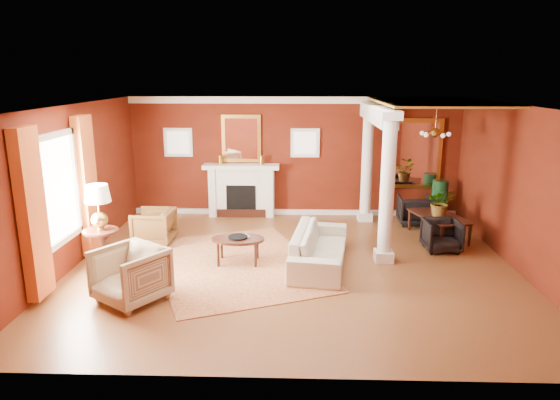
{
  "coord_description": "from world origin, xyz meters",
  "views": [
    {
      "loc": [
        0.04,
        -8.6,
        3.43
      ],
      "look_at": [
        -0.26,
        0.38,
        1.15
      ],
      "focal_mm": 32.0,
      "sensor_mm": 36.0,
      "label": 1
    }
  ],
  "objects_px": {
    "side_table": "(99,212)",
    "armchair_leopard": "(154,225)",
    "coffee_table": "(238,240)",
    "sofa": "(320,241)",
    "armchair_stripe": "(130,273)",
    "dining_table": "(440,220)"
  },
  "relations": [
    {
      "from": "armchair_stripe",
      "to": "dining_table",
      "type": "height_order",
      "value": "armchair_stripe"
    },
    {
      "from": "armchair_stripe",
      "to": "coffee_table",
      "type": "relative_size",
      "value": 0.97
    },
    {
      "from": "side_table",
      "to": "armchair_stripe",
      "type": "bearing_deg",
      "value": -54.55
    },
    {
      "from": "side_table",
      "to": "armchair_leopard",
      "type": "bearing_deg",
      "value": 68.23
    },
    {
      "from": "side_table",
      "to": "dining_table",
      "type": "xyz_separation_m",
      "value": [
        6.57,
        1.93,
        -0.65
      ]
    },
    {
      "from": "side_table",
      "to": "sofa",
      "type": "bearing_deg",
      "value": 4.19
    },
    {
      "from": "side_table",
      "to": "dining_table",
      "type": "height_order",
      "value": "side_table"
    },
    {
      "from": "armchair_leopard",
      "to": "dining_table",
      "type": "height_order",
      "value": "armchair_leopard"
    },
    {
      "from": "armchair_stripe",
      "to": "dining_table",
      "type": "xyz_separation_m",
      "value": [
        5.61,
        3.28,
        -0.08
      ]
    },
    {
      "from": "armchair_leopard",
      "to": "armchair_stripe",
      "type": "bearing_deg",
      "value": 11.4
    },
    {
      "from": "armchair_stripe",
      "to": "dining_table",
      "type": "bearing_deg",
      "value": 65.47
    },
    {
      "from": "armchair_leopard",
      "to": "coffee_table",
      "type": "distance_m",
      "value": 2.16
    },
    {
      "from": "armchair_leopard",
      "to": "dining_table",
      "type": "relative_size",
      "value": 0.56
    },
    {
      "from": "sofa",
      "to": "coffee_table",
      "type": "xyz_separation_m",
      "value": [
        -1.51,
        0.02,
        -0.01
      ]
    },
    {
      "from": "armchair_stripe",
      "to": "armchair_leopard",
      "type": "bearing_deg",
      "value": 133.68
    },
    {
      "from": "dining_table",
      "to": "coffee_table",
      "type": "bearing_deg",
      "value": 94.46
    },
    {
      "from": "armchair_stripe",
      "to": "dining_table",
      "type": "distance_m",
      "value": 6.5
    },
    {
      "from": "sofa",
      "to": "armchair_leopard",
      "type": "height_order",
      "value": "sofa"
    },
    {
      "from": "armchair_leopard",
      "to": "coffee_table",
      "type": "height_order",
      "value": "armchair_leopard"
    },
    {
      "from": "armchair_leopard",
      "to": "coffee_table",
      "type": "relative_size",
      "value": 0.81
    },
    {
      "from": "armchair_leopard",
      "to": "sofa",
      "type": "bearing_deg",
      "value": 74.99
    },
    {
      "from": "coffee_table",
      "to": "side_table",
      "type": "xyz_separation_m",
      "value": [
        -2.43,
        -0.31,
        0.6
      ]
    }
  ]
}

